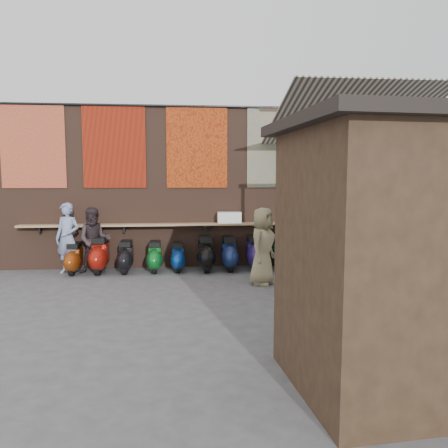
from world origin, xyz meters
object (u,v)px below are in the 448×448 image
scooter_stool_0 (74,258)px  scooter_stool_4 (178,257)px  scooter_stool_5 (206,254)px  scooter_stool_9 (300,253)px  scooter_stool_1 (100,255)px  shopper_tan (262,246)px  shopper_navy (372,241)px  scooter_stool_7 (254,253)px  shelf_box (229,218)px  scooter_stool_3 (155,257)px  scooter_stool_2 (126,257)px  market_stall (415,261)px  shopper_grey (406,244)px  diner_right (95,240)px  scooter_stool_8 (279,254)px  scooter_stool_6 (229,254)px  diner_left (68,238)px

scooter_stool_0 → scooter_stool_4: scooter_stool_0 is taller
scooter_stool_5 → scooter_stool_4: bearing=179.1°
scooter_stool_9 → scooter_stool_1: bearing=-179.8°
scooter_stool_5 → shopper_tan: bearing=-52.8°
scooter_stool_4 → shopper_navy: 4.47m
scooter_stool_7 → shopper_navy: size_ratio=0.49×
shelf_box → scooter_stool_5: bearing=-153.5°
shelf_box → scooter_stool_3: shelf_box is taller
scooter_stool_3 → scooter_stool_7: scooter_stool_7 is taller
scooter_stool_2 → scooter_stool_5: size_ratio=0.90×
shelf_box → market_stall: market_stall is taller
scooter_stool_2 → scooter_stool_3: scooter_stool_2 is taller
scooter_stool_2 → shopper_grey: bearing=-20.8°
scooter_stool_7 → diner_right: bearing=179.7°
scooter_stool_2 → scooter_stool_4: bearing=1.1°
scooter_stool_1 → scooter_stool_8: bearing=0.3°
scooter_stool_5 → scooter_stool_9: bearing=0.7°
scooter_stool_2 → diner_right: size_ratio=0.51×
scooter_stool_1 → scooter_stool_7: 3.70m
shopper_navy → market_stall: (-1.59, -4.54, 0.47)m
diner_right → shopper_tan: bearing=-26.8°
scooter_stool_1 → shopper_navy: 6.22m
scooter_stool_8 → shopper_navy: (1.66, -1.56, 0.53)m
scooter_stool_6 → shopper_navy: shopper_navy is taller
diner_left → market_stall: (5.13, -6.07, 0.54)m
scooter_stool_5 → diner_left: 3.26m
scooter_stool_8 → shopper_navy: bearing=-43.1°
scooter_stool_1 → scooter_stool_4: (1.84, 0.00, -0.08)m
scooter_stool_3 → shelf_box: bearing=9.7°
scooter_stool_9 → diner_right: bearing=-179.7°
scooter_stool_9 → shopper_tan: bearing=-129.6°
scooter_stool_8 → diner_right: (-4.45, -0.03, 0.41)m
scooter_stool_9 → shopper_navy: shopper_navy is taller
shopper_tan → market_stall: 4.70m
shelf_box → scooter_stool_2: (-2.51, -0.31, -0.89)m
scooter_stool_2 → shopper_navy: (5.39, -1.51, 0.52)m
shopper_navy → shopper_tan: (-2.38, 0.06, -0.08)m
scooter_stool_9 → diner_right: diner_right is taller
scooter_stool_2 → scooter_stool_8: bearing=0.7°
scooter_stool_1 → scooter_stool_2: bearing=-2.2°
scooter_stool_3 → scooter_stool_7: (2.41, -0.01, 0.05)m
diner_left → shopper_navy: bearing=9.7°
scooter_stool_0 → scooter_stool_3: 1.88m
diner_right → scooter_stool_9: bearing=-5.0°
scooter_stool_1 → scooter_stool_9: bearing=0.2°
scooter_stool_5 → scooter_stool_0: bearing=-179.4°
scooter_stool_3 → diner_right: 1.46m
scooter_stool_3 → scooter_stool_9: bearing=0.7°
scooter_stool_6 → scooter_stool_9: 1.78m
scooter_stool_3 → scooter_stool_4: (0.55, 0.02, -0.02)m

